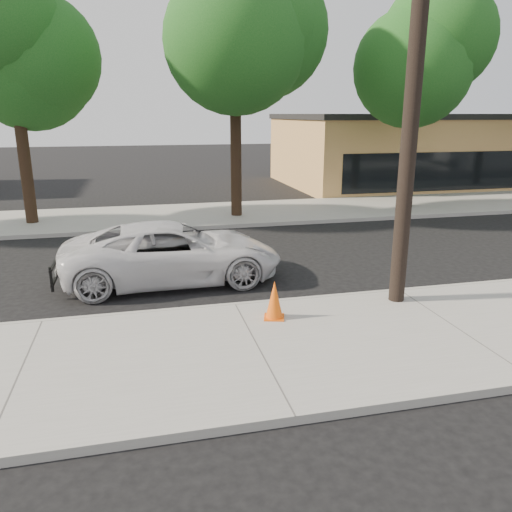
{
  "coord_description": "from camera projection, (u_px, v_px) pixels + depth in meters",
  "views": [
    {
      "loc": [
        -1.93,
        -12.26,
        4.2
      ],
      "look_at": [
        0.66,
        -1.36,
        1.0
      ],
      "focal_mm": 35.0,
      "sensor_mm": 36.0,
      "label": 1
    }
  ],
  "objects": [
    {
      "name": "ground",
      "position": [
        220.0,
        280.0,
        13.05
      ],
      "size": [
        120.0,
        120.0,
        0.0
      ],
      "primitive_type": "plane",
      "color": "black",
      "rests_on": "ground"
    },
    {
      "name": "far_sidewalk",
      "position": [
        187.0,
        216.0,
        20.98
      ],
      "size": [
        90.0,
        5.0,
        0.15
      ],
      "primitive_type": "cube",
      "color": "gray",
      "rests_on": "ground"
    },
    {
      "name": "building_main",
      "position": [
        431.0,
        151.0,
        31.03
      ],
      "size": [
        18.0,
        10.0,
        4.0
      ],
      "primitive_type": "cube",
      "color": "tan",
      "rests_on": "ground"
    },
    {
      "name": "traffic_cone",
      "position": [
        274.0,
        300.0,
        10.18
      ],
      "size": [
        0.51,
        0.51,
        0.8
      ],
      "rotation": [
        0.0,
        0.0,
        -0.29
      ],
      "color": "#F15B0C",
      "rests_on": "near_sidewalk"
    },
    {
      "name": "utility_pole",
      "position": [
        413.0,
        88.0,
        10.04
      ],
      "size": [
        1.4,
        0.34,
        9.0
      ],
      "color": "black",
      "rests_on": "near_sidewalk"
    },
    {
      "name": "curb_near",
      "position": [
        235.0,
        307.0,
        11.07
      ],
      "size": [
        90.0,
        0.12,
        0.16
      ],
      "primitive_type": "cube",
      "color": "#9E9B93",
      "rests_on": "ground"
    },
    {
      "name": "tree_b",
      "position": [
        17.0,
        56.0,
        17.61
      ],
      "size": [
        4.34,
        4.2,
        8.45
      ],
      "color": "black",
      "rests_on": "far_sidewalk"
    },
    {
      "name": "police_cruiser",
      "position": [
        173.0,
        252.0,
        12.81
      ],
      "size": [
        5.59,
        2.67,
        1.54
      ],
      "primitive_type": "imported",
      "rotation": [
        0.0,
        0.0,
        1.59
      ],
      "color": "silver",
      "rests_on": "ground"
    },
    {
      "name": "near_sidewalk",
      "position": [
        258.0,
        351.0,
        9.01
      ],
      "size": [
        90.0,
        4.4,
        0.15
      ],
      "primitive_type": "cube",
      "color": "gray",
      "rests_on": "ground"
    },
    {
      "name": "tree_c",
      "position": [
        241.0,
        39.0,
        18.79
      ],
      "size": [
        4.96,
        4.8,
        9.55
      ],
      "color": "black",
      "rests_on": "far_sidewalk"
    },
    {
      "name": "tree_d",
      "position": [
        425.0,
        60.0,
        21.01
      ],
      "size": [
        4.5,
        4.35,
        8.75
      ],
      "color": "black",
      "rests_on": "far_sidewalk"
    }
  ]
}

